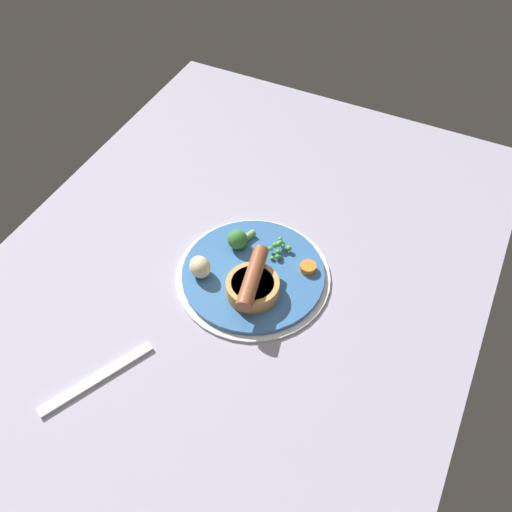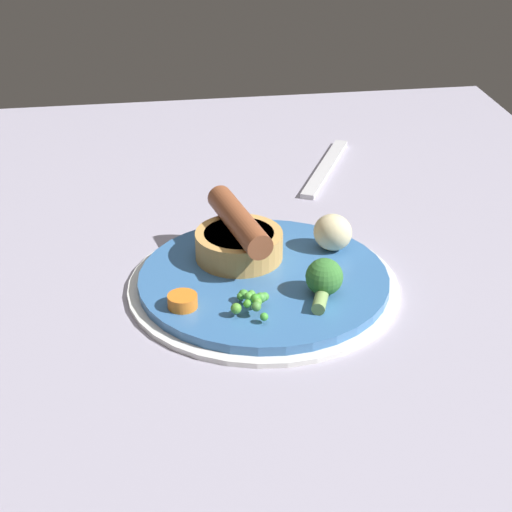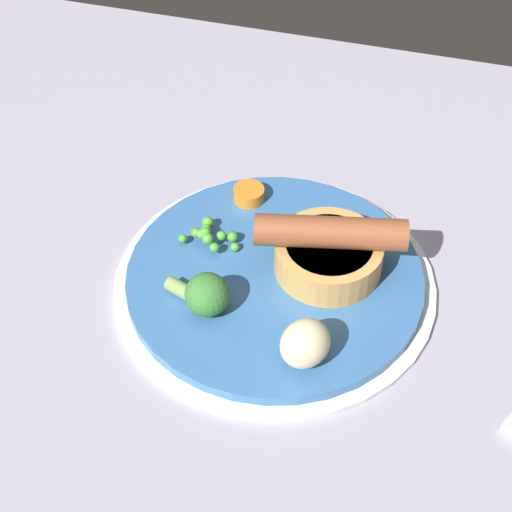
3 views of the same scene
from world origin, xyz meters
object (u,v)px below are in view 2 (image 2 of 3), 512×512
object	(u,v)px
sausage_pudding	(239,238)
potato_chunk_0	(333,232)
dinner_plate	(264,283)
pea_pile	(252,301)
broccoli_floret_near	(324,279)
carrot_slice_0	(183,301)
fork	(325,168)

from	to	relation	value
sausage_pudding	potato_chunk_0	distance (cm)	9.35
dinner_plate	sausage_pudding	distance (cm)	5.16
pea_pile	broccoli_floret_near	bearing A→B (deg)	-76.26
sausage_pudding	pea_pile	distance (cm)	9.76
potato_chunk_0	pea_pile	bearing A→B (deg)	136.37
dinner_plate	potato_chunk_0	xyz separation A→B (cm)	(4.16, -7.54, 2.69)
dinner_plate	pea_pile	distance (cm)	6.42
dinner_plate	broccoli_floret_near	xyz separation A→B (cm)	(-4.17, -4.81, 2.44)
carrot_slice_0	fork	xyz separation A→B (cm)	(31.23, -19.94, -1.69)
dinner_plate	broccoli_floret_near	size ratio (longest dim) A/B	4.65
fork	pea_pile	bearing A→B (deg)	-176.83
carrot_slice_0	pea_pile	bearing A→B (deg)	-103.68
dinner_plate	fork	size ratio (longest dim) A/B	1.43
potato_chunk_0	fork	xyz separation A→B (cm)	(22.68, -4.47, -2.96)
potato_chunk_0	sausage_pudding	bearing A→B (deg)	91.84
pea_pile	potato_chunk_0	world-z (taller)	potato_chunk_0
dinner_plate	sausage_pudding	world-z (taller)	sausage_pudding
pea_pile	potato_chunk_0	size ratio (longest dim) A/B	1.31
dinner_plate	sausage_pudding	xyz separation A→B (cm)	(3.86, 1.81, 2.92)
pea_pile	potato_chunk_0	distance (cm)	13.83
broccoli_floret_near	potato_chunk_0	xyz separation A→B (cm)	(8.33, -2.73, 0.25)
pea_pile	fork	xyz separation A→B (cm)	(32.67, -13.99, -2.06)
dinner_plate	carrot_slice_0	distance (cm)	9.18
potato_chunk_0	fork	bearing A→B (deg)	-11.15
potato_chunk_0	carrot_slice_0	xyz separation A→B (cm)	(-8.54, 15.47, -1.27)
broccoli_floret_near	potato_chunk_0	bearing A→B (deg)	1.96
carrot_slice_0	fork	size ratio (longest dim) A/B	0.15
broccoli_floret_near	fork	xyz separation A→B (cm)	(31.01, -7.20, -2.71)
broccoli_floret_near	dinner_plate	bearing A→B (deg)	69.17
sausage_pudding	broccoli_floret_near	size ratio (longest dim) A/B	2.16
dinner_plate	pea_pile	size ratio (longest dim) A/B	5.10
potato_chunk_0	broccoli_floret_near	bearing A→B (deg)	161.87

